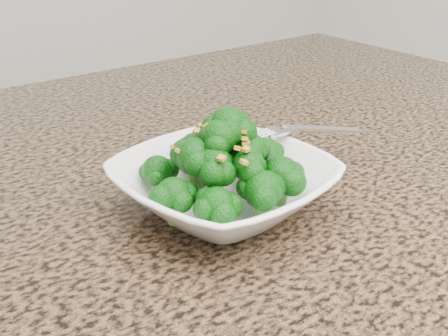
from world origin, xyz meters
TOP-DOWN VIEW (x-y plane):
  - granite_counter at (0.00, 0.30)m, footprint 1.64×1.04m
  - bowl at (0.05, 0.21)m, footprint 0.25×0.25m
  - broccoli_pile at (0.05, 0.21)m, footprint 0.20×0.20m
  - garlic_topping at (0.05, 0.21)m, footprint 0.12×0.12m
  - fork at (0.16, 0.23)m, footprint 0.20×0.06m

SIDE VIEW (x-z plane):
  - granite_counter at x=0.00m, z-range 0.87..0.90m
  - bowl at x=0.05m, z-range 0.90..0.96m
  - fork at x=0.16m, z-range 0.96..0.97m
  - broccoli_pile at x=0.05m, z-range 0.96..1.03m
  - garlic_topping at x=0.05m, z-range 1.03..1.03m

